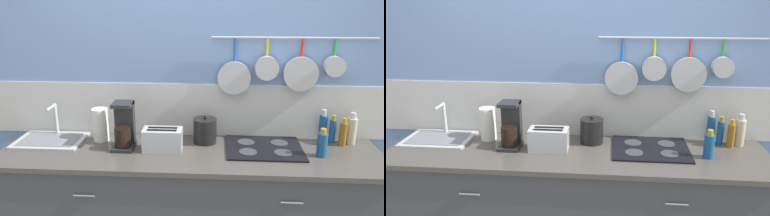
# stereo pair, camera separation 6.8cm
# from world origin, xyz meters

# --- Properties ---
(wall_back) EXTENTS (7.20, 0.16, 2.60)m
(wall_back) POSITION_xyz_m (0.00, 0.37, 1.27)
(wall_back) COLOR #7293C6
(wall_back) RESTS_ON ground_plane
(cabinet_base) EXTENTS (2.67, 0.64, 0.85)m
(cabinet_base) POSITION_xyz_m (0.00, -0.00, 0.42)
(cabinet_base) COLOR #3F4247
(cabinet_base) RESTS_ON ground_plane
(countertop) EXTENTS (2.71, 0.66, 0.03)m
(countertop) POSITION_xyz_m (0.00, 0.00, 0.86)
(countertop) COLOR #4C4742
(countertop) RESTS_ON cabinet_base
(sink_basin) EXTENTS (0.50, 0.36, 0.26)m
(sink_basin) POSITION_xyz_m (-1.07, 0.14, 0.90)
(sink_basin) COLOR #B7BABF
(sink_basin) RESTS_ON countertop
(paper_towel_roll) EXTENTS (0.12, 0.12, 0.25)m
(paper_towel_roll) POSITION_xyz_m (-0.69, 0.18, 1.01)
(paper_towel_roll) COLOR white
(paper_towel_roll) RESTS_ON countertop
(coffee_maker) EXTENTS (0.15, 0.20, 0.34)m
(coffee_maker) POSITION_xyz_m (-0.48, 0.07, 1.02)
(coffee_maker) COLOR #262628
(coffee_maker) RESTS_ON countertop
(toaster) EXTENTS (0.29, 0.15, 0.16)m
(toaster) POSITION_xyz_m (-0.19, 0.02, 0.96)
(toaster) COLOR #B7BABF
(toaster) RESTS_ON countertop
(kettle) EXTENTS (0.17, 0.17, 0.21)m
(kettle) POSITION_xyz_m (0.10, 0.19, 0.97)
(kettle) COLOR black
(kettle) RESTS_ON countertop
(cooktop) EXTENTS (0.54, 0.45, 0.01)m
(cooktop) POSITION_xyz_m (0.53, 0.09, 0.89)
(cooktop) COLOR black
(cooktop) RESTS_ON countertop
(bottle_vinegar) EXTENTS (0.07, 0.07, 0.20)m
(bottle_vinegar) POSITION_xyz_m (0.91, -0.01, 0.97)
(bottle_vinegar) COLOR navy
(bottle_vinegar) RESTS_ON countertop
(bottle_olive_oil) EXTENTS (0.06, 0.06, 0.25)m
(bottle_olive_oil) POSITION_xyz_m (0.99, 0.27, 0.99)
(bottle_olive_oil) COLOR navy
(bottle_olive_oil) RESTS_ON countertop
(bottle_cooking_wine) EXTENTS (0.05, 0.05, 0.22)m
(bottle_cooking_wine) POSITION_xyz_m (1.05, 0.25, 0.98)
(bottle_cooking_wine) COLOR navy
(bottle_cooking_wine) RESTS_ON countertop
(bottle_dish_soap) EXTENTS (0.05, 0.05, 0.21)m
(bottle_dish_soap) POSITION_xyz_m (1.11, 0.19, 0.98)
(bottle_dish_soap) COLOR #8C5919
(bottle_dish_soap) RESTS_ON countertop
(bottle_sesame_oil) EXTENTS (0.07, 0.07, 0.24)m
(bottle_sesame_oil) POSITION_xyz_m (1.19, 0.24, 0.99)
(bottle_sesame_oil) COLOR #BFB799
(bottle_sesame_oil) RESTS_ON countertop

